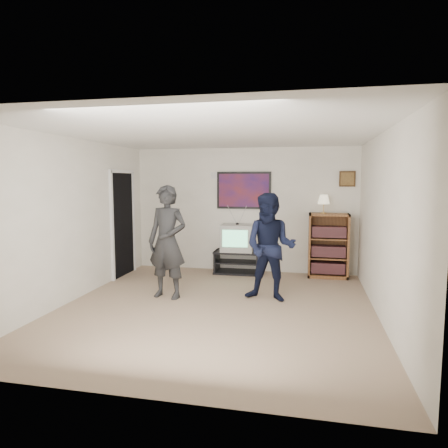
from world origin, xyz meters
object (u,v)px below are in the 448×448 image
at_px(media_stand, 237,262).
at_px(person_tall, 167,242).
at_px(crt_television, 237,238).
at_px(person_short, 270,247).
at_px(bookshelf, 328,245).

distance_m(media_stand, person_tall, 2.13).
bearing_deg(crt_television, media_stand, -3.27).
distance_m(crt_television, person_short, 1.87).
relative_size(media_stand, person_tall, 0.51).
relative_size(media_stand, crt_television, 1.46).
distance_m(bookshelf, person_tall, 3.19).
relative_size(crt_television, person_tall, 0.35).
xyz_separation_m(crt_television, person_tall, (-0.79, -1.86, 0.17)).
xyz_separation_m(crt_television, person_short, (0.81, -1.68, 0.12)).
xyz_separation_m(crt_television, bookshelf, (1.76, 0.05, -0.10)).
distance_m(crt_television, person_tall, 2.03).
relative_size(crt_television, person_short, 0.38).
relative_size(bookshelf, person_short, 0.74).
xyz_separation_m(bookshelf, person_short, (-0.95, -1.73, 0.22)).
relative_size(bookshelf, person_tall, 0.69).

